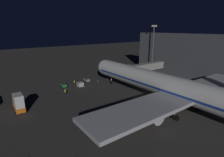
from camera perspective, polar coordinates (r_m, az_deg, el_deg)
ground_plane at (r=51.97m, az=10.42°, el=-6.01°), size 320.00×320.00×0.00m
airliner_at_gate at (r=43.98m, az=21.12°, el=-3.57°), size 50.42×66.95×19.23m
jet_bridge at (r=64.85m, az=9.52°, el=3.41°), size 18.18×3.40×6.95m
apron_floodlight_mast at (r=81.12m, az=12.97°, el=10.12°), size 2.90×0.50×20.29m
ops_van at (r=47.65m, az=-27.72°, el=-6.93°), size 2.36×4.95×4.38m
baggage_tug_lead at (r=61.57m, az=-15.29°, el=-2.07°), size 1.86×2.76×1.95m
pushback_tug at (r=65.95m, az=-8.13°, el=-0.47°), size 1.86×2.61×1.95m
baggage_container_near_belt at (r=61.57m, az=-10.12°, el=-1.82°), size 1.81×1.83×1.41m
ground_crew_by_belt_loader at (r=63.29m, az=-11.92°, el=-1.21°), size 0.40×0.40×1.70m
ground_crew_marshaller_fwd at (r=54.51m, az=-14.72°, el=-4.10°), size 0.40×0.40×1.83m
traffic_cone_nose_port at (r=68.83m, az=-1.46°, el=-0.06°), size 0.36×0.36×0.55m
traffic_cone_nose_starboard at (r=66.51m, az=-4.56°, el=-0.68°), size 0.36×0.36×0.55m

